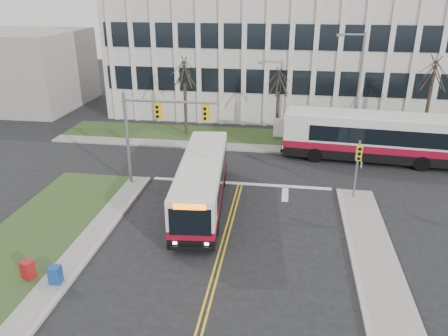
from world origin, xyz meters
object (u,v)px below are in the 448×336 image
bus_main (202,183)px  newspaper_box_red (28,271)px  bus_cross (374,138)px  newspaper_box_blue (56,276)px  directory_sign (282,128)px  streetlight (357,86)px

bus_main → newspaper_box_red: bus_main is taller
bus_main → bus_cross: size_ratio=0.82×
newspaper_box_blue → bus_main: bearing=56.3°
bus_main → newspaper_box_red: bearing=-132.2°
newspaper_box_red → directory_sign: bearing=82.2°
directory_sign → bus_main: (-4.42, -12.75, 0.28)m
streetlight → newspaper_box_blue: streetlight is taller
bus_main → newspaper_box_blue: size_ratio=11.47×
streetlight → bus_cross: (1.35, -2.26, -3.42)m
streetlight → bus_main: 15.62m
directory_sign → newspaper_box_red: (-10.72, -21.10, -0.70)m
streetlight → newspaper_box_red: 26.04m
bus_main → bus_cross: bus_cross is taller
newspaper_box_blue → newspaper_box_red: same height
bus_cross → streetlight: bearing=-144.2°
directory_sign → streetlight: bearing=-13.2°
bus_cross → newspaper_box_red: (-17.60, -17.54, -1.29)m
directory_sign → bus_cross: bearing=-27.3°
streetlight → directory_sign: (-5.53, 1.30, -4.02)m
streetlight → newspaper_box_blue: (-14.83, -19.99, -4.72)m
directory_sign → newspaper_box_blue: size_ratio=2.11×
newspaper_box_blue → bus_cross: bearing=43.7°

